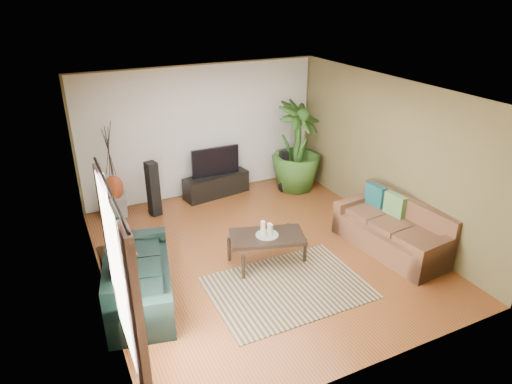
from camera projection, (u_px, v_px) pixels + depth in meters
floor at (261, 254)px, 7.59m from camera, size 5.50×5.50×0.00m
ceiling at (262, 92)px, 6.47m from camera, size 5.50×5.50×0.00m
wall_back at (202, 132)px, 9.28m from camera, size 5.00×0.00×5.00m
wall_front at (378, 271)px, 4.77m from camera, size 5.00×0.00×5.00m
wall_left at (93, 211)px, 6.04m from camera, size 0.00×5.50×5.50m
wall_right at (389, 155)px, 8.01m from camera, size 0.00×5.50×5.50m
backwall_panel at (202, 132)px, 9.27m from camera, size 4.90×0.00×4.90m
window_pane at (115, 269)px, 4.72m from camera, size 0.00×1.80×1.80m
curtain_near at (139, 332)px, 4.23m from camera, size 0.08×0.35×2.20m
curtain_far at (111, 254)px, 5.46m from camera, size 0.08×0.35×2.20m
curtain_rod at (109, 189)px, 4.36m from camera, size 0.03×1.90×0.03m
sofa_left at (139, 274)px, 6.34m from camera, size 1.22×2.07×0.85m
sofa_right at (392, 227)px, 7.55m from camera, size 1.09×2.04×0.85m
area_rug at (288, 287)px, 6.74m from camera, size 2.27×1.61×0.01m
coffee_table at (267, 248)px, 7.30m from camera, size 1.30×0.96×0.48m
candle_tray at (267, 235)px, 7.19m from camera, size 0.36×0.36×0.02m
candle_tall at (263, 228)px, 7.14m from camera, size 0.07×0.07×0.23m
candle_mid at (271, 230)px, 7.14m from camera, size 0.07×0.07×0.18m
candle_short at (269, 228)px, 7.24m from camera, size 0.07×0.07×0.15m
tv_stand at (216, 185)px, 9.61m from camera, size 1.43×0.62×0.46m
television at (215, 161)px, 9.39m from camera, size 1.01×0.06×0.60m
speaker_left at (153, 189)px, 8.67m from camera, size 0.24×0.26×1.08m
speaker_right at (284, 171)px, 9.74m from camera, size 0.18×0.20×0.89m
potted_plant at (297, 147)px, 9.65m from camera, size 1.44×1.44×1.90m
plant_pot at (295, 182)px, 9.98m from camera, size 0.35×0.35×0.27m
pedestal at (116, 205)px, 8.81m from camera, size 0.45×0.45×0.39m
vase at (114, 188)px, 8.66m from camera, size 0.35×0.35×0.49m
side_table at (119, 266)px, 6.79m from camera, size 0.53×0.53×0.53m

